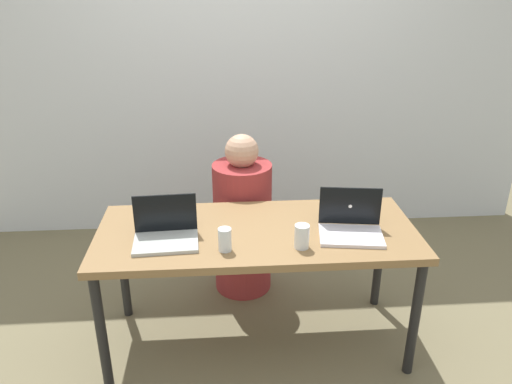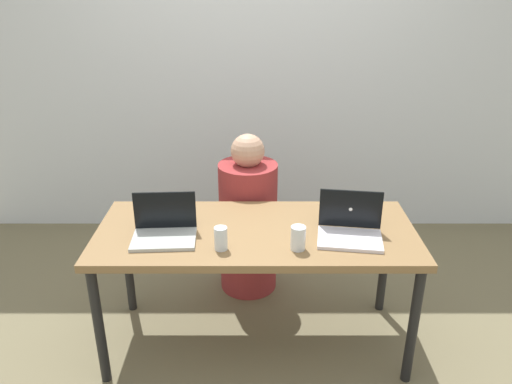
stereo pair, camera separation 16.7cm
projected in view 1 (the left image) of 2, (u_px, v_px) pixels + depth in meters
ground_plane at (257, 340)px, 2.82m from camera, size 12.00×12.00×0.00m
back_wall at (242, 63)px, 3.66m from camera, size 4.50×0.10×2.61m
desk at (257, 241)px, 2.57m from camera, size 1.63×0.69×0.71m
person_at_center at (243, 223)px, 3.14m from camera, size 0.42×0.42×1.04m
laptop_front_left at (166, 232)px, 2.42m from camera, size 0.32×0.26×0.21m
laptop_front_right at (351, 225)px, 2.48m from camera, size 0.34×0.27×0.22m
water_glass_left at (225, 241)px, 2.33m from camera, size 0.06×0.06×0.11m
water_glass_right at (302, 238)px, 2.36m from camera, size 0.07×0.07×0.12m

